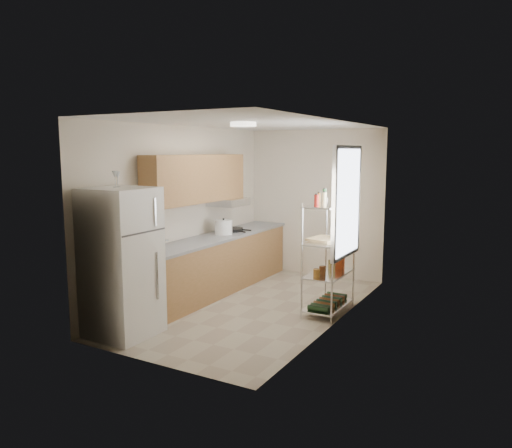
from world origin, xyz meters
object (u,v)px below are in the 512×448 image
(rice_cooker, at_px, (224,227))
(frying_pan_large, at_px, (233,230))
(cutting_board, at_px, (324,239))
(espresso_machine, at_px, (342,230))
(refrigerator, at_px, (122,262))

(rice_cooker, xyz_separation_m, frying_pan_large, (-0.01, 0.32, -0.09))
(cutting_board, bearing_deg, frying_pan_large, 162.15)
(rice_cooker, height_order, cutting_board, rice_cooker)
(espresso_machine, bearing_deg, rice_cooker, 156.58)
(frying_pan_large, bearing_deg, refrigerator, -69.52)
(cutting_board, bearing_deg, refrigerator, -131.28)
(refrigerator, bearing_deg, rice_cooker, 90.88)
(refrigerator, bearing_deg, cutting_board, 48.72)
(refrigerator, xyz_separation_m, espresso_machine, (1.99, 2.16, 0.24))
(cutting_board, relative_size, espresso_machine, 1.70)
(frying_pan_large, distance_m, cutting_board, 1.93)
(frying_pan_large, relative_size, cutting_board, 0.62)
(refrigerator, relative_size, frying_pan_large, 6.50)
(refrigerator, xyz_separation_m, frying_pan_large, (-0.05, 2.63, 0.03))
(refrigerator, height_order, rice_cooker, refrigerator)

